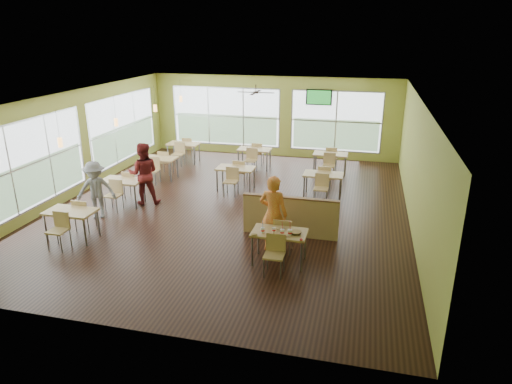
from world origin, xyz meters
TOP-DOWN VIEW (x-y plane):
  - room at (0.00, 0.00)m, footprint 12.00×12.04m
  - window_bays at (-2.65, 3.08)m, footprint 9.24×10.24m
  - main_table at (2.00, -3.00)m, footprint 1.22×1.52m
  - half_wall_divider at (2.00, -1.55)m, footprint 2.40×0.14m
  - dining_tables at (-1.05, 1.71)m, footprint 6.92×8.72m
  - pendant_lights at (-3.20, 0.68)m, footprint 0.11×7.31m
  - ceiling_fan at (-0.00, 3.00)m, footprint 1.25×1.25m
  - tv_backwall at (1.80, 5.90)m, footprint 1.00×0.07m
  - man_plaid at (1.75, -2.44)m, footprint 0.73×0.54m
  - patron_maroon at (-2.60, -0.30)m, footprint 1.09×0.97m
  - patron_grey at (-3.35, -1.63)m, footprint 1.19×0.97m
  - cup_blue at (1.66, -3.14)m, footprint 0.09×0.09m
  - cup_yellow at (1.89, -3.06)m, footprint 0.08×0.08m
  - cup_red_near at (2.09, -3.15)m, footprint 0.10×0.10m
  - cup_red_far at (2.26, -3.14)m, footprint 0.10×0.10m
  - food_basket at (2.37, -3.02)m, footprint 0.25×0.25m
  - ketchup_cup at (2.52, -3.30)m, footprint 0.07×0.07m
  - wrapper_left at (1.51, -3.30)m, footprint 0.16×0.15m
  - wrapper_mid at (2.01, -2.88)m, footprint 0.25×0.24m
  - wrapper_right at (2.15, -3.24)m, footprint 0.16×0.15m

SIDE VIEW (x-z plane):
  - half_wall_divider at x=2.00m, z-range 0.00..1.04m
  - dining_tables at x=-1.05m, z-range 0.20..1.07m
  - main_table at x=2.00m, z-range 0.20..1.07m
  - ketchup_cup at x=2.52m, z-range 0.75..0.78m
  - wrapper_left at x=1.51m, z-range 0.75..0.79m
  - wrapper_right at x=2.15m, z-range 0.75..0.79m
  - wrapper_mid at x=2.01m, z-range 0.75..0.80m
  - food_basket at x=2.37m, z-range 0.75..0.81m
  - patron_grey at x=-3.35m, z-range 0.00..1.60m
  - cup_yellow at x=1.89m, z-range 0.66..0.96m
  - cup_blue at x=1.66m, z-range 0.65..0.98m
  - cup_red_near at x=2.09m, z-range 0.64..1.00m
  - cup_red_far at x=2.26m, z-range 0.64..1.01m
  - man_plaid at x=1.75m, z-range 0.00..1.84m
  - patron_maroon at x=-2.60m, z-range 0.00..1.84m
  - window_bays at x=-2.65m, z-range 0.29..2.66m
  - room at x=0.00m, z-range 0.00..3.20m
  - tv_backwall at x=1.80m, z-range 2.15..2.75m
  - pendant_lights at x=-3.20m, z-range 2.02..2.88m
  - ceiling_fan at x=0.00m, z-range 2.80..3.09m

